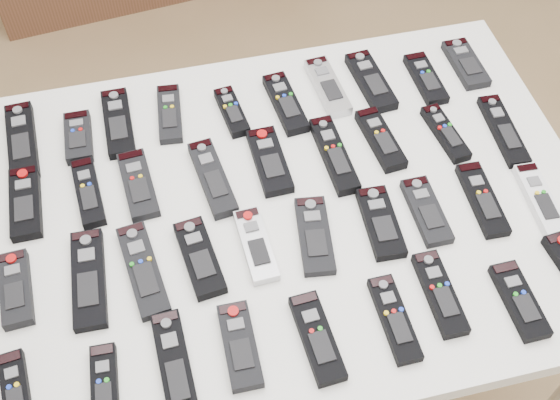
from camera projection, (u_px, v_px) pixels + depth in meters
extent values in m
plane|color=olive|center=(301.00, 326.00, 2.10)|extent=(4.00, 4.00, 0.00)
cube|color=white|center=(280.00, 212.00, 1.41)|extent=(1.25, 0.88, 0.04)
cylinder|color=beige|center=(41.00, 224.00, 1.87)|extent=(0.04, 0.04, 0.74)
cylinder|color=beige|center=(440.00, 150.00, 2.03)|extent=(0.04, 0.04, 0.74)
cube|color=black|center=(22.00, 141.00, 1.49)|extent=(0.07, 0.21, 0.02)
cube|color=black|center=(78.00, 137.00, 1.49)|extent=(0.06, 0.13, 0.02)
cube|color=black|center=(118.00, 123.00, 1.52)|extent=(0.06, 0.19, 0.02)
cube|color=black|center=(170.00, 114.00, 1.54)|extent=(0.06, 0.17, 0.02)
cube|color=black|center=(232.00, 112.00, 1.54)|extent=(0.06, 0.14, 0.02)
cube|color=black|center=(285.00, 103.00, 1.55)|extent=(0.07, 0.18, 0.02)
cube|color=#B7B7BC|center=(327.00, 87.00, 1.58)|extent=(0.07, 0.18, 0.02)
cube|color=black|center=(371.00, 81.00, 1.59)|extent=(0.07, 0.19, 0.02)
cube|color=black|center=(426.00, 79.00, 1.60)|extent=(0.05, 0.16, 0.02)
cube|color=black|center=(466.00, 64.00, 1.63)|extent=(0.06, 0.15, 0.02)
cube|color=black|center=(25.00, 203.00, 1.39)|extent=(0.06, 0.17, 0.02)
cube|color=black|center=(88.00, 193.00, 1.41)|extent=(0.06, 0.17, 0.02)
cube|color=black|center=(138.00, 185.00, 1.42)|extent=(0.07, 0.17, 0.02)
cube|color=black|center=(213.00, 178.00, 1.43)|extent=(0.07, 0.20, 0.02)
cube|color=black|center=(270.00, 161.00, 1.45)|extent=(0.07, 0.17, 0.02)
cube|color=black|center=(334.00, 155.00, 1.46)|extent=(0.06, 0.20, 0.02)
cube|color=black|center=(380.00, 139.00, 1.49)|extent=(0.07, 0.17, 0.02)
cube|color=black|center=(445.00, 133.00, 1.50)|extent=(0.06, 0.16, 0.02)
cube|color=black|center=(503.00, 130.00, 1.51)|extent=(0.06, 0.20, 0.02)
cube|color=black|center=(16.00, 289.00, 1.27)|extent=(0.06, 0.16, 0.02)
cube|color=black|center=(89.00, 279.00, 1.29)|extent=(0.07, 0.21, 0.02)
cube|color=black|center=(143.00, 270.00, 1.30)|extent=(0.08, 0.21, 0.02)
cube|color=black|center=(200.00, 258.00, 1.31)|extent=(0.08, 0.17, 0.02)
cube|color=#B7B7BC|center=(256.00, 245.00, 1.33)|extent=(0.06, 0.16, 0.02)
cube|color=black|center=(315.00, 235.00, 1.34)|extent=(0.08, 0.18, 0.02)
cube|color=black|center=(381.00, 223.00, 1.36)|extent=(0.07, 0.16, 0.02)
cube|color=black|center=(426.00, 211.00, 1.38)|extent=(0.06, 0.16, 0.02)
cube|color=black|center=(482.00, 199.00, 1.40)|extent=(0.06, 0.18, 0.02)
cube|color=silver|center=(540.00, 200.00, 1.39)|extent=(0.06, 0.18, 0.02)
cube|color=black|center=(16.00, 393.00, 1.16)|extent=(0.06, 0.15, 0.02)
cube|color=black|center=(105.00, 388.00, 1.16)|extent=(0.05, 0.15, 0.02)
cube|color=black|center=(175.00, 367.00, 1.18)|extent=(0.06, 0.21, 0.02)
cube|color=black|center=(240.00, 346.00, 1.21)|extent=(0.06, 0.16, 0.02)
cube|color=black|center=(317.00, 338.00, 1.22)|extent=(0.06, 0.17, 0.02)
cube|color=black|center=(394.00, 319.00, 1.24)|extent=(0.05, 0.17, 0.02)
cube|color=black|center=(440.00, 294.00, 1.27)|extent=(0.05, 0.17, 0.02)
cube|color=black|center=(519.00, 301.00, 1.26)|extent=(0.05, 0.15, 0.02)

